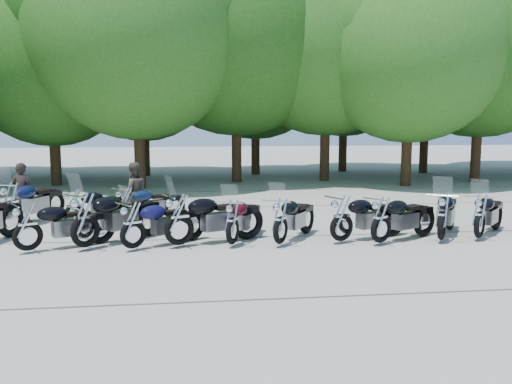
{
  "coord_description": "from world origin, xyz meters",
  "views": [
    {
      "loc": [
        -1.54,
        -11.14,
        2.82
      ],
      "look_at": [
        0.0,
        1.5,
        1.1
      ],
      "focal_mm": 38.0,
      "sensor_mm": 36.0,
      "label": 1
    }
  ],
  "objects": [
    {
      "name": "ground",
      "position": [
        0.0,
        0.0,
        0.0
      ],
      "size": [
        90.0,
        90.0,
        0.0
      ],
      "primitive_type": "plane",
      "color": "#A19B91",
      "rests_on": "ground"
    },
    {
      "name": "tree_2",
      "position": [
        -7.25,
        12.84,
        5.31
      ],
      "size": [
        7.31,
        7.31,
        8.97
      ],
      "color": "#3A2614",
      "rests_on": "ground"
    },
    {
      "name": "tree_3",
      "position": [
        -3.57,
        11.24,
        6.32
      ],
      "size": [
        8.7,
        8.7,
        10.67
      ],
      "color": "#3A2614",
      "rests_on": "ground"
    },
    {
      "name": "tree_4",
      "position": [
        0.54,
        13.09,
        6.64
      ],
      "size": [
        9.13,
        9.13,
        11.2
      ],
      "color": "#3A2614",
      "rests_on": "ground"
    },
    {
      "name": "tree_5",
      "position": [
        4.61,
        13.2,
        6.57
      ],
      "size": [
        9.04,
        9.04,
        11.1
      ],
      "color": "#3A2614",
      "rests_on": "ground"
    },
    {
      "name": "tree_6",
      "position": [
        7.55,
        10.82,
        5.81
      ],
      "size": [
        8.0,
        8.0,
        9.82
      ],
      "color": "#3A2614",
      "rests_on": "ground"
    },
    {
      "name": "tree_7",
      "position": [
        11.2,
        11.78,
        6.39
      ],
      "size": [
        8.79,
        8.79,
        10.79
      ],
      "color": "#3A2614",
      "rests_on": "ground"
    },
    {
      "name": "tree_10",
      "position": [
        -8.29,
        16.97,
        5.66
      ],
      "size": [
        7.78,
        7.78,
        9.55
      ],
      "color": "#3A2614",
      "rests_on": "ground"
    },
    {
      "name": "tree_11",
      "position": [
        -3.76,
        16.43,
        5.49
      ],
      "size": [
        7.56,
        7.56,
        9.28
      ],
      "color": "#3A2614",
      "rests_on": "ground"
    },
    {
      "name": "tree_12",
      "position": [
        1.8,
        16.47,
        5.72
      ],
      "size": [
        7.88,
        7.88,
        9.67
      ],
      "color": "#3A2614",
      "rests_on": "ground"
    },
    {
      "name": "tree_13",
      "position": [
        6.69,
        17.47,
        6.04
      ],
      "size": [
        8.31,
        8.31,
        10.2
      ],
      "color": "#3A2614",
      "rests_on": "ground"
    },
    {
      "name": "tree_14",
      "position": [
        10.68,
        16.09,
        5.83
      ],
      "size": [
        8.02,
        8.02,
        9.84
      ],
      "color": "#3A2614",
      "rests_on": "ground"
    },
    {
      "name": "motorcycle_2",
      "position": [
        -4.96,
        0.52,
        0.61
      ],
      "size": [
        2.21,
        1.63,
        1.22
      ],
      "primitive_type": null,
      "rotation": [
        0.0,
        0.0,
        2.08
      ],
      "color": "black",
      "rests_on": "ground"
    },
    {
      "name": "motorcycle_3",
      "position": [
        -3.81,
        0.66,
        0.71
      ],
      "size": [
        2.29,
        2.34,
        1.42
      ],
      "primitive_type": null,
      "rotation": [
        0.0,
        0.0,
        2.38
      ],
      "color": "black",
      "rests_on": "ground"
    },
    {
      "name": "motorcycle_4",
      "position": [
        -2.78,
        0.47,
        0.6
      ],
      "size": [
        2.12,
        1.77,
        1.21
      ],
      "primitive_type": null,
      "rotation": [
        0.0,
        0.0,
        2.19
      ],
      "color": "#0F0D3B",
      "rests_on": "ground"
    },
    {
      "name": "motorcycle_5",
      "position": [
        -1.8,
        0.63,
        0.68
      ],
      "size": [
        2.49,
        1.63,
        1.36
      ],
      "primitive_type": null,
      "rotation": [
        0.0,
        0.0,
        1.98
      ],
      "color": "black",
      "rests_on": "ground"
    },
    {
      "name": "motorcycle_6",
      "position": [
        -0.64,
        0.6,
        0.6
      ],
      "size": [
        1.47,
        2.18,
        1.19
      ],
      "primitive_type": null,
      "rotation": [
        0.0,
        0.0,
        2.7
      ],
      "color": "#3A0711",
      "rests_on": "ground"
    },
    {
      "name": "motorcycle_7",
      "position": [
        0.43,
        0.51,
        0.61
      ],
      "size": [
        1.76,
        2.16,
        1.22
      ],
      "primitive_type": null,
      "rotation": [
        0.0,
        0.0,
        2.55
      ],
      "color": "black",
      "rests_on": "ground"
    },
    {
      "name": "motorcycle_8",
      "position": [
        1.85,
        0.6,
        0.63
      ],
      "size": [
        2.3,
        1.5,
        1.25
      ],
      "primitive_type": null,
      "rotation": [
        0.0,
        0.0,
        1.98
      ],
      "color": "black",
      "rests_on": "ground"
    },
    {
      "name": "motorcycle_9",
      "position": [
        2.68,
        0.34,
        0.62
      ],
      "size": [
        2.25,
        1.7,
        1.25
      ],
      "primitive_type": null,
      "rotation": [
        0.0,
        0.0,
        2.1
      ],
      "color": "black",
      "rests_on": "ground"
    },
    {
      "name": "motorcycle_10",
      "position": [
        4.17,
        0.45,
        0.65
      ],
      "size": [
        1.84,
        2.31,
        1.3
      ],
      "primitive_type": null,
      "rotation": [
        0.0,
        0.0,
        2.56
      ],
      "color": "black",
      "rests_on": "ground"
    },
    {
      "name": "motorcycle_11",
      "position": [
        5.14,
        0.54,
        0.61
      ],
      "size": [
        1.98,
        2.02,
        1.23
      ],
      "primitive_type": null,
      "rotation": [
        0.0,
        0.0,
        2.37
      ],
      "color": "black",
      "rests_on": "ground"
    },
    {
      "name": "motorcycle_14",
      "position": [
        -6.11,
        3.16,
        0.69
      ],
      "size": [
        1.63,
        2.53,
        1.38
      ],
      "primitive_type": null,
      "rotation": [
        0.0,
        0.0,
        2.74
      ],
      "color": "#0D133A",
      "rests_on": "ground"
    },
    {
      "name": "motorcycle_15",
      "position": [
        -4.54,
        3.15,
        0.58
      ],
      "size": [
        2.06,
        1.61,
        1.15
      ],
      "primitive_type": null,
      "rotation": [
        0.0,
        0.0,
        2.13
      ],
      "color": "black",
      "rests_on": "ground"
    },
    {
      "name": "motorcycle_16",
      "position": [
        -3.26,
        3.32,
        0.58
      ],
      "size": [
        2.08,
        1.64,
        1.17
      ],
      "primitive_type": null,
      "rotation": [
        0.0,
        0.0,
        2.14
      ],
      "color": "#0C1B36",
      "rests_on": "ground"
    },
    {
      "name": "rider_0",
      "position": [
        -6.12,
        4.22,
        0.82
      ],
      "size": [
        0.66,
        0.5,
        1.65
      ],
      "primitive_type": "imported",
      "rotation": [
        0.0,
        0.0,
        2.96
      ],
      "color": "black",
      "rests_on": "ground"
    },
    {
      "name": "rider_1",
      "position": [
        -3.1,
        3.88,
        0.83
      ],
      "size": [
        0.97,
        0.87,
        1.65
      ],
      "primitive_type": "imported",
      "rotation": [
        0.0,
        0.0,
        3.5
      ],
      "color": "brown",
      "rests_on": "ground"
    }
  ]
}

